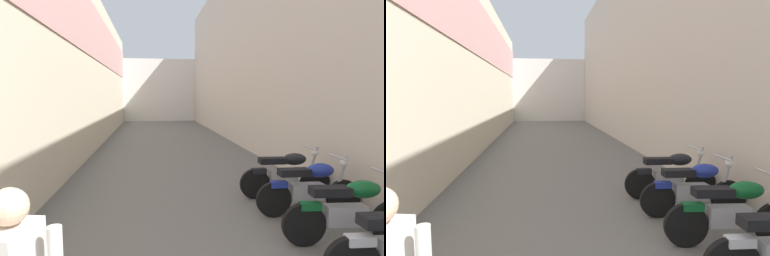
{
  "view_description": "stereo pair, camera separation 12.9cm",
  "coord_description": "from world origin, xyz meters",
  "views": [
    {
      "loc": [
        -0.82,
        -0.24,
        2.05
      ],
      "look_at": [
        0.2,
        7.41,
        1.26
      ],
      "focal_mm": 29.99,
      "sensor_mm": 36.0,
      "label": 1
    },
    {
      "loc": [
        -0.7,
        -0.25,
        2.05
      ],
      "look_at": [
        0.2,
        7.41,
        1.26
      ],
      "focal_mm": 29.99,
      "sensor_mm": 36.0,
      "label": 2
    }
  ],
  "objects": [
    {
      "name": "motorcycle_fifth",
      "position": [
        1.87,
        5.74,
        0.5
      ],
      "size": [
        1.85,
        0.58,
        1.04
      ],
      "color": "black",
      "rests_on": "ground"
    },
    {
      "name": "motorcycle_third",
      "position": [
        1.87,
        3.67,
        0.5
      ],
      "size": [
        1.85,
        0.58,
        1.04
      ],
      "color": "black",
      "rests_on": "ground"
    },
    {
      "name": "building_right",
      "position": [
        3.01,
        12.68,
        3.94
      ],
      "size": [
        0.45,
        25.37,
        7.88
      ],
      "color": "beige",
      "rests_on": "ground"
    },
    {
      "name": "building_far_end",
      "position": [
        0.0,
        26.37,
        2.45
      ],
      "size": [
        8.62,
        2.0,
        4.91
      ],
      "primitive_type": "cube",
      "color": "silver",
      "rests_on": "ground"
    },
    {
      "name": "motorcycle_fourth",
      "position": [
        1.87,
        4.76,
        0.5
      ],
      "size": [
        1.85,
        0.58,
        1.04
      ],
      "color": "black",
      "rests_on": "ground"
    },
    {
      "name": "ground_plane",
      "position": [
        0.0,
        10.69,
        0.0
      ],
      "size": [
        41.37,
        41.37,
        0.0
      ],
      "primitive_type": "plane",
      "color": "#66635E"
    },
    {
      "name": "building_left",
      "position": [
        -3.0,
        12.64,
        3.07
      ],
      "size": [
        0.45,
        25.37,
        6.07
      ],
      "color": "beige",
      "rests_on": "ground"
    }
  ]
}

